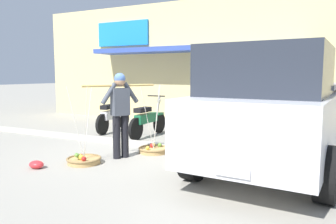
# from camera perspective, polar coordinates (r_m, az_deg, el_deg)

# --- Properties ---
(ground_plane) EXTENTS (90.00, 90.00, 0.00)m
(ground_plane) POSITION_cam_1_polar(r_m,az_deg,el_deg) (6.95, -4.13, -7.38)
(ground_plane) COLOR #9E998C
(sidewalk_curb) EXTENTS (20.00, 0.24, 0.10)m
(sidewalk_curb) POSITION_cam_1_polar(r_m,az_deg,el_deg) (7.53, -1.40, -5.88)
(sidewalk_curb) COLOR #BAB4A5
(sidewalk_curb) RESTS_ON ground
(fruit_vendor) EXTENTS (0.79, 1.36, 1.70)m
(fruit_vendor) POSITION_cam_1_polar(r_m,az_deg,el_deg) (6.58, -8.25, 0.43)
(fruit_vendor) COLOR black
(fruit_vendor) RESTS_ON ground
(fruit_basket_left_side) EXTENTS (0.65, 0.65, 1.45)m
(fruit_basket_left_side) POSITION_cam_1_polar(r_m,az_deg,el_deg) (6.45, -14.37, -7.96)
(fruit_basket_left_side) COLOR tan
(fruit_basket_left_side) RESTS_ON ground
(fruit_basket_right_side) EXTENTS (0.65, 0.65, 1.45)m
(fruit_basket_right_side) POSITION_cam_1_polar(r_m,az_deg,el_deg) (7.10, -2.52, -6.44)
(fruit_basket_right_side) COLOR tan
(fruit_basket_right_side) RESTS_ON ground
(motorcycle_nearest_shop) EXTENTS (0.54, 1.82, 1.09)m
(motorcycle_nearest_shop) POSITION_cam_1_polar(r_m,az_deg,el_deg) (9.77, -9.51, -0.71)
(motorcycle_nearest_shop) COLOR black
(motorcycle_nearest_shop) RESTS_ON ground
(motorcycle_second_in_row) EXTENTS (0.54, 1.82, 1.09)m
(motorcycle_second_in_row) POSITION_cam_1_polar(r_m,az_deg,el_deg) (8.85, -3.55, -1.38)
(motorcycle_second_in_row) COLOR black
(motorcycle_second_in_row) RESTS_ON ground
(motorcycle_third_in_row) EXTENTS (0.54, 1.82, 1.09)m
(motorcycle_third_in_row) POSITION_cam_1_polar(r_m,az_deg,el_deg) (8.29, 3.90, -1.92)
(motorcycle_third_in_row) COLOR black
(motorcycle_third_in_row) RESTS_ON ground
(parked_truck) EXTENTS (2.40, 4.82, 2.10)m
(parked_truck) POSITION_cam_1_polar(r_m,az_deg,el_deg) (6.10, 18.12, 0.22)
(parked_truck) COLOR silver
(parked_truck) RESTS_ON ground
(storefront_building) EXTENTS (13.00, 6.00, 4.20)m
(storefront_building) POSITION_cam_1_polar(r_m,az_deg,el_deg) (13.79, 8.59, 8.25)
(storefront_building) COLOR #DBC684
(storefront_building) RESTS_ON ground
(plastic_litter_bag) EXTENTS (0.28, 0.22, 0.14)m
(plastic_litter_bag) POSITION_cam_1_polar(r_m,az_deg,el_deg) (6.39, -21.80, -8.43)
(plastic_litter_bag) COLOR red
(plastic_litter_bag) RESTS_ON ground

